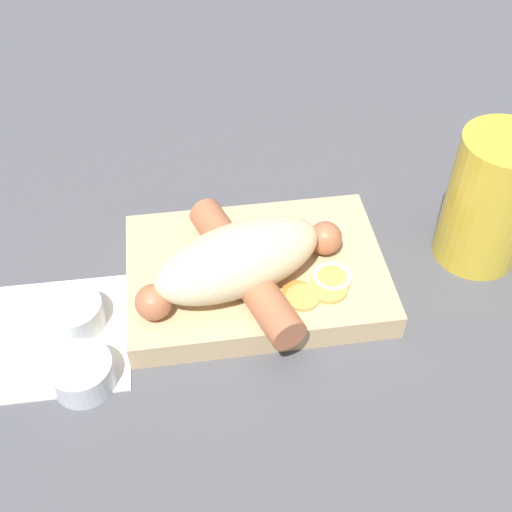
{
  "coord_description": "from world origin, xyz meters",
  "views": [
    {
      "loc": [
        0.06,
        0.39,
        0.45
      ],
      "look_at": [
        0.0,
        0.0,
        0.04
      ],
      "focal_mm": 45.0,
      "sensor_mm": 36.0,
      "label": 1
    }
  ],
  "objects_px": {
    "bread_roll": "(239,259)",
    "sausage": "(243,269)",
    "condiment_cup_near": "(74,316)",
    "food_tray": "(256,273)",
    "condiment_cup_far": "(83,375)",
    "drink_glass": "(490,200)"
  },
  "relations": [
    {
      "from": "food_tray",
      "to": "condiment_cup_near",
      "type": "bearing_deg",
      "value": 8.97
    },
    {
      "from": "bread_roll",
      "to": "sausage",
      "type": "height_order",
      "value": "bread_roll"
    },
    {
      "from": "food_tray",
      "to": "sausage",
      "type": "bearing_deg",
      "value": 53.67
    },
    {
      "from": "food_tray",
      "to": "condiment_cup_far",
      "type": "height_order",
      "value": "same"
    },
    {
      "from": "sausage",
      "to": "condiment_cup_far",
      "type": "bearing_deg",
      "value": 26.58
    },
    {
      "from": "bread_roll",
      "to": "condiment_cup_far",
      "type": "height_order",
      "value": "bread_roll"
    },
    {
      "from": "food_tray",
      "to": "bread_roll",
      "type": "bearing_deg",
      "value": 47.49
    },
    {
      "from": "food_tray",
      "to": "bread_roll",
      "type": "xyz_separation_m",
      "value": [
        0.02,
        0.02,
        0.04
      ]
    },
    {
      "from": "sausage",
      "to": "condiment_cup_far",
      "type": "distance_m",
      "value": 0.16
    },
    {
      "from": "bread_roll",
      "to": "condiment_cup_near",
      "type": "distance_m",
      "value": 0.15
    },
    {
      "from": "bread_roll",
      "to": "drink_glass",
      "type": "relative_size",
      "value": 1.26
    },
    {
      "from": "drink_glass",
      "to": "condiment_cup_far",
      "type": "bearing_deg",
      "value": 15.03
    },
    {
      "from": "condiment_cup_far",
      "to": "drink_glass",
      "type": "xyz_separation_m",
      "value": [
        -0.37,
        -0.1,
        0.05
      ]
    },
    {
      "from": "bread_roll",
      "to": "sausage",
      "type": "relative_size",
      "value": 0.88
    },
    {
      "from": "condiment_cup_near",
      "to": "food_tray",
      "type": "bearing_deg",
      "value": -171.03
    },
    {
      "from": "bread_roll",
      "to": "condiment_cup_far",
      "type": "xyz_separation_m",
      "value": [
        0.13,
        0.07,
        -0.04
      ]
    },
    {
      "from": "sausage",
      "to": "condiment_cup_near",
      "type": "xyz_separation_m",
      "value": [
        0.15,
        0.01,
        -0.03
      ]
    },
    {
      "from": "sausage",
      "to": "drink_glass",
      "type": "relative_size",
      "value": 1.42
    },
    {
      "from": "condiment_cup_near",
      "to": "bread_roll",
      "type": "bearing_deg",
      "value": -177.45
    },
    {
      "from": "sausage",
      "to": "drink_glass",
      "type": "bearing_deg",
      "value": -172.72
    },
    {
      "from": "bread_roll",
      "to": "condiment_cup_far",
      "type": "relative_size",
      "value": 3.24
    },
    {
      "from": "food_tray",
      "to": "bread_roll",
      "type": "height_order",
      "value": "bread_roll"
    }
  ]
}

